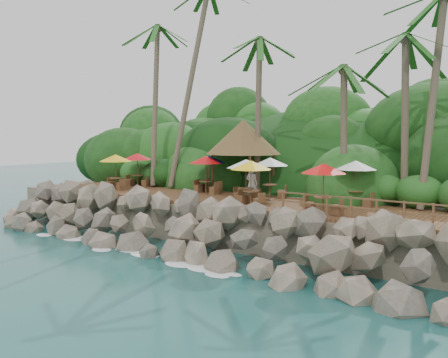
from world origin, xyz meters
The scene contains 12 objects.
ground centered at (0.00, 0.00, 0.00)m, with size 140.00×140.00×0.00m, color #19514F.
land_base centered at (0.00, 16.00, 1.05)m, with size 32.00×25.20×2.10m, color gray.
jungle_hill centered at (0.00, 23.50, 0.00)m, with size 44.80×28.00×15.40m, color #143811.
seawall centered at (0.00, 2.00, 1.15)m, with size 29.00×4.00×2.30m, color gray, non-canonical shape.
terrace centered at (0.00, 6.00, 2.20)m, with size 26.00×5.00×0.20m, color brown.
jungle_foliage centered at (0.00, 15.00, 0.00)m, with size 44.00×16.00×12.00m, color #143811, non-canonical shape.
foam_line centered at (0.00, 0.30, 0.03)m, with size 25.20×0.80×0.06m.
palms centered at (2.21, 8.77, 12.42)m, with size 24.24×6.77×15.14m.
palapa centered at (-0.78, 9.17, 5.79)m, with size 4.77×4.77×4.60m.
dining_clusters centered at (-0.02, 6.25, 4.24)m, with size 17.90×5.35×2.33m.
railing centered at (8.99, 3.65, 2.91)m, with size 8.30×0.10×1.00m.
waiter centered at (1.69, 6.32, 3.21)m, with size 0.67×0.44×1.83m, color silver.
Camera 1 is at (15.62, -15.52, 5.98)m, focal length 37.28 mm.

